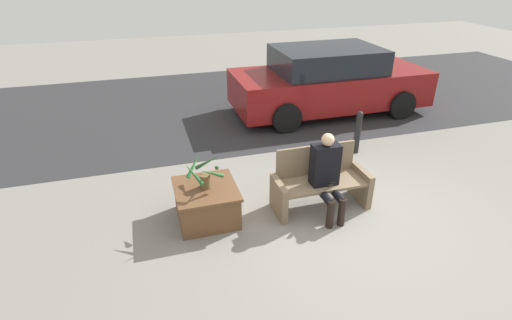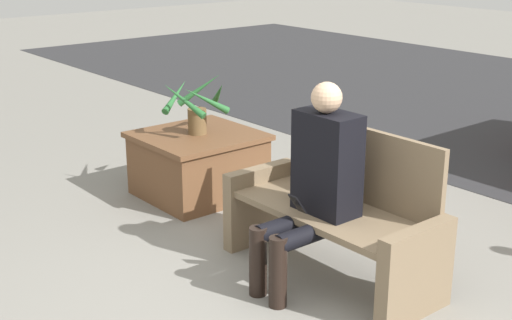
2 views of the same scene
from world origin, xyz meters
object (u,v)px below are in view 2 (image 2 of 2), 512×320
object	(u,v)px
potted_plant	(197,106)
bench	(337,213)
person_seated	(316,180)
planter_box	(198,162)

from	to	relation	value
potted_plant	bench	bearing A→B (deg)	-4.73
person_seated	potted_plant	distance (m)	1.69
bench	potted_plant	world-z (taller)	potted_plant
person_seated	bench	bearing A→B (deg)	91.17
bench	planter_box	bearing A→B (deg)	175.23
person_seated	potted_plant	size ratio (longest dim) A/B	2.28
bench	person_seated	bearing A→B (deg)	-88.83
bench	person_seated	world-z (taller)	person_seated
planter_box	potted_plant	bearing A→B (deg)	-19.59
potted_plant	planter_box	bearing A→B (deg)	160.41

